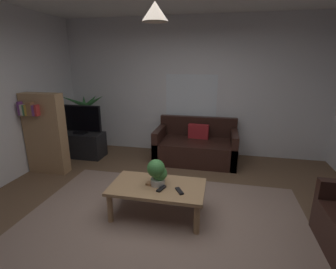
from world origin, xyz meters
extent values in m
cube|color=brown|center=(0.00, 0.00, -0.01)|extent=(5.40, 5.20, 0.02)
cube|color=gray|center=(0.00, -0.20, 0.00)|extent=(3.51, 2.86, 0.01)
cube|color=silver|center=(0.00, 2.63, 1.38)|extent=(5.52, 0.06, 2.76)
cube|color=white|center=(-0.01, 2.60, 1.19)|extent=(1.05, 0.01, 0.92)
cube|color=black|center=(0.17, 2.07, 0.21)|extent=(1.56, 0.86, 0.42)
cube|color=black|center=(0.17, 2.44, 0.62)|extent=(1.56, 0.12, 0.40)
cube|color=black|center=(-0.55, 2.07, 0.32)|extent=(0.12, 0.86, 0.64)
cube|color=black|center=(0.89, 2.07, 0.32)|extent=(0.12, 0.86, 0.64)
cube|color=maroon|center=(0.20, 2.26, 0.56)|extent=(0.41, 0.16, 0.28)
cube|color=#A87F56|center=(-0.11, 0.18, 0.39)|extent=(1.18, 0.66, 0.04)
cylinder|color=#A87F56|center=(-0.64, -0.09, 0.19)|extent=(0.07, 0.07, 0.37)
cylinder|color=#A87F56|center=(0.42, -0.09, 0.19)|extent=(0.07, 0.07, 0.37)
cylinder|color=#A87F56|center=(-0.64, 0.45, 0.19)|extent=(0.07, 0.07, 0.37)
cylinder|color=#A87F56|center=(0.42, 0.45, 0.19)|extent=(0.07, 0.07, 0.37)
cube|color=#99663F|center=(-0.17, 0.18, 0.42)|extent=(0.17, 0.11, 0.02)
cube|color=black|center=(-0.04, 0.09, 0.42)|extent=(0.10, 0.17, 0.02)
cube|color=black|center=(0.19, 0.08, 0.42)|extent=(0.13, 0.16, 0.02)
cylinder|color=beige|center=(-0.11, 0.20, 0.45)|extent=(0.18, 0.18, 0.08)
sphere|color=#3D7F3D|center=(-0.09, 0.22, 0.56)|extent=(0.19, 0.19, 0.19)
sphere|color=#3D7F3D|center=(-0.13, 0.19, 0.64)|extent=(0.22, 0.22, 0.22)
cube|color=black|center=(-2.15, 1.85, 0.25)|extent=(0.90, 0.44, 0.50)
cube|color=black|center=(-2.15, 1.83, 0.81)|extent=(0.93, 0.05, 0.53)
cube|color=black|center=(-2.15, 1.80, 0.81)|extent=(0.89, 0.00, 0.49)
cube|color=black|center=(-2.15, 1.83, 0.52)|extent=(0.24, 0.16, 0.04)
cylinder|color=#4C4C51|center=(-2.22, 2.29, 0.15)|extent=(0.32, 0.32, 0.30)
cylinder|color=brown|center=(-2.22, 2.29, 0.65)|extent=(0.05, 0.05, 0.69)
cone|color=#2D6B33|center=(-2.00, 2.26, 1.10)|extent=(0.49, 0.17, 0.32)
cone|color=#2D6B33|center=(-2.17, 2.45, 1.08)|extent=(0.17, 0.38, 0.29)
cone|color=#2D6B33|center=(-2.36, 2.44, 1.05)|extent=(0.33, 0.41, 0.30)
cone|color=#2D6B33|center=(-2.44, 2.17, 1.09)|extent=(0.49, 0.37, 0.34)
cone|color=#2D6B33|center=(-2.18, 2.06, 1.07)|extent=(0.15, 0.49, 0.27)
cube|color=#A87F56|center=(-2.33, 1.05, 0.70)|extent=(0.70, 0.22, 1.40)
cube|color=#72387F|center=(-2.61, 0.93, 1.16)|extent=(0.04, 0.16, 0.22)
cube|color=beige|center=(-2.56, 0.93, 1.14)|extent=(0.04, 0.16, 0.18)
cube|color=#387247|center=(-2.52, 0.93, 1.14)|extent=(0.03, 0.16, 0.17)
cube|color=gold|center=(-2.49, 0.93, 1.14)|extent=(0.04, 0.16, 0.18)
cube|color=#99663F|center=(-2.44, 0.93, 1.16)|extent=(0.03, 0.16, 0.22)
cube|color=#99663F|center=(-2.39, 0.93, 1.16)|extent=(0.05, 0.16, 0.22)
cube|color=#72387F|center=(-2.34, 0.93, 1.14)|extent=(0.04, 0.16, 0.18)
cube|color=#B22D2D|center=(-2.30, 0.93, 1.14)|extent=(0.04, 0.16, 0.18)
cone|color=beige|center=(-0.11, 0.18, 2.40)|extent=(0.28, 0.28, 0.20)
camera|label=1|loc=(0.62, -2.56, 1.92)|focal=26.81mm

